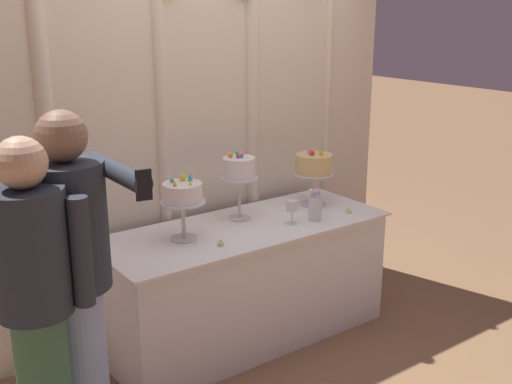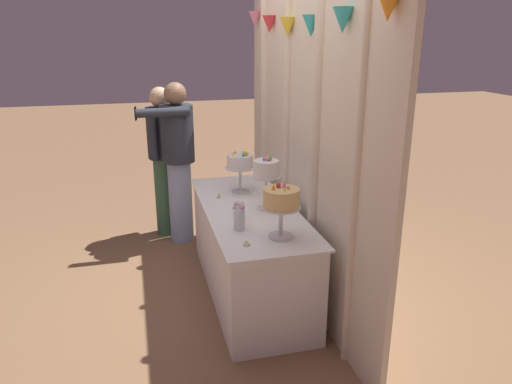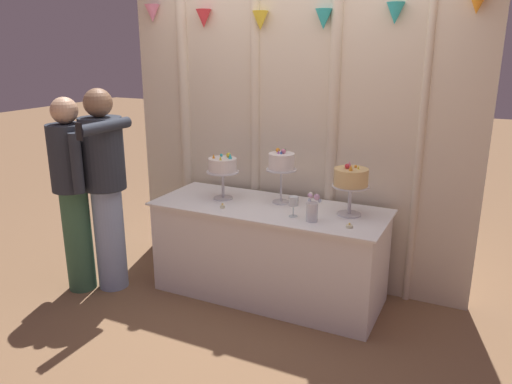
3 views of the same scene
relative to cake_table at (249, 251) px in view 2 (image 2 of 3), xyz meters
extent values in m
plane|color=#846042|center=(0.00, -0.10, -0.38)|extent=(24.00, 24.00, 0.00)
cube|color=beige|center=(0.00, 0.44, 0.91)|extent=(2.95, 0.04, 2.57)
cylinder|color=beige|center=(-1.02, 0.41, 0.91)|extent=(0.10, 0.10, 2.57)
cylinder|color=beige|center=(-0.32, 0.41, 0.91)|extent=(0.08, 0.08, 2.57)
cylinder|color=beige|center=(0.35, 0.41, 0.91)|extent=(0.09, 0.09, 2.57)
cylinder|color=beige|center=(1.02, 0.41, 0.91)|extent=(0.06, 0.06, 2.57)
cone|color=pink|center=(-1.29, 0.38, 1.83)|extent=(0.13, 0.13, 0.15)
cone|color=#DB333D|center=(-0.77, 0.38, 1.78)|extent=(0.13, 0.13, 0.15)
cone|color=yellow|center=(-0.26, 0.38, 1.75)|extent=(0.13, 0.13, 0.15)
cone|color=#2DB2B7|center=(0.26, 0.38, 1.75)|extent=(0.13, 0.13, 0.15)
cone|color=#2DB2B7|center=(0.77, 0.38, 1.78)|extent=(0.13, 0.13, 0.15)
cone|color=orange|center=(1.29, 0.38, 1.83)|extent=(0.13, 0.13, 0.15)
cube|color=white|center=(0.00, 0.00, -0.01)|extent=(1.77, 0.66, 0.73)
cube|color=white|center=(0.00, 0.00, 0.37)|extent=(1.82, 0.71, 0.01)
cylinder|color=silver|center=(-0.42, 0.02, 0.38)|extent=(0.16, 0.16, 0.01)
cylinder|color=silver|center=(-0.42, 0.02, 0.49)|extent=(0.02, 0.02, 0.21)
cylinder|color=silver|center=(-0.42, 0.02, 0.60)|extent=(0.26, 0.26, 0.01)
cylinder|color=white|center=(-0.42, 0.02, 0.66)|extent=(0.23, 0.23, 0.11)
cone|color=#2DB2B7|center=(-0.35, 0.04, 0.73)|extent=(0.03, 0.03, 0.04)
sphere|color=yellow|center=(-0.39, 0.07, 0.73)|extent=(0.04, 0.04, 0.04)
sphere|color=#2DB2B7|center=(-0.45, 0.07, 0.72)|extent=(0.02, 0.02, 0.02)
cone|color=orange|center=(-0.48, -0.01, 0.73)|extent=(0.02, 0.02, 0.03)
cone|color=yellow|center=(-0.40, -0.04, 0.72)|extent=(0.02, 0.02, 0.03)
cylinder|color=silver|center=(0.05, 0.13, 0.38)|extent=(0.13, 0.13, 0.01)
cylinder|color=silver|center=(0.05, 0.13, 0.51)|extent=(0.02, 0.02, 0.25)
cylinder|color=silver|center=(0.05, 0.13, 0.64)|extent=(0.24, 0.24, 0.01)
cylinder|color=white|center=(0.05, 0.13, 0.71)|extent=(0.20, 0.20, 0.12)
sphere|color=pink|center=(0.06, 0.13, 0.79)|extent=(0.04, 0.04, 0.04)
sphere|color=green|center=(0.06, 0.15, 0.79)|extent=(0.03, 0.03, 0.03)
sphere|color=orange|center=(0.00, 0.16, 0.79)|extent=(0.03, 0.03, 0.03)
cone|color=purple|center=(0.03, 0.11, 0.78)|extent=(0.02, 0.02, 0.03)
cone|color=blue|center=(0.05, 0.11, 0.78)|extent=(0.02, 0.02, 0.03)
cylinder|color=silver|center=(0.61, 0.08, 0.38)|extent=(0.17, 0.17, 0.01)
cylinder|color=silver|center=(0.61, 0.08, 0.49)|extent=(0.03, 0.03, 0.20)
cylinder|color=silver|center=(0.61, 0.08, 0.59)|extent=(0.27, 0.27, 0.01)
cylinder|color=#DBB775|center=(0.61, 0.08, 0.66)|extent=(0.25, 0.25, 0.12)
cone|color=yellow|center=(0.66, 0.08, 0.73)|extent=(0.02, 0.02, 0.03)
sphere|color=orange|center=(0.63, 0.12, 0.73)|extent=(0.02, 0.02, 0.02)
cone|color=pink|center=(0.59, 0.10, 0.75)|extent=(0.03, 0.03, 0.05)
sphere|color=#DB333D|center=(0.58, 0.06, 0.74)|extent=(0.03, 0.03, 0.03)
cone|color=orange|center=(0.62, 0.02, 0.74)|extent=(0.03, 0.03, 0.04)
cylinder|color=silver|center=(0.25, -0.13, 0.38)|extent=(0.06, 0.06, 0.00)
cylinder|color=silver|center=(0.25, -0.13, 0.42)|extent=(0.01, 0.01, 0.08)
cylinder|color=silver|center=(0.25, -0.13, 0.49)|extent=(0.07, 0.07, 0.07)
cylinder|color=silver|center=(0.41, -0.17, 0.44)|extent=(0.08, 0.08, 0.14)
sphere|color=#CC9EC6|center=(0.43, -0.16, 0.55)|extent=(0.04, 0.04, 0.04)
sphere|color=silver|center=(0.40, -0.21, 0.54)|extent=(0.02, 0.02, 0.02)
sphere|color=#CC9EC6|center=(0.40, -0.19, 0.57)|extent=(0.03, 0.03, 0.03)
sphere|color=#CC9EC6|center=(0.41, -0.20, 0.56)|extent=(0.03, 0.03, 0.03)
sphere|color=silver|center=(0.46, -0.15, 0.53)|extent=(0.03, 0.03, 0.03)
sphere|color=white|center=(0.39, -0.15, 0.56)|extent=(0.03, 0.03, 0.03)
cylinder|color=beige|center=(-0.30, -0.19, 0.38)|extent=(0.04, 0.04, 0.02)
sphere|color=#F9CC4C|center=(-0.30, -0.19, 0.41)|extent=(0.01, 0.01, 0.01)
cylinder|color=beige|center=(0.68, -0.18, 0.38)|extent=(0.05, 0.05, 0.02)
sphere|color=#F9CC4C|center=(0.68, -0.18, 0.40)|extent=(0.01, 0.01, 0.01)
cylinder|color=#93ADD6|center=(-1.23, -0.43, 0.05)|extent=(0.33, 0.33, 0.85)
cylinder|color=#282D38|center=(-1.23, -0.43, 0.76)|extent=(0.46, 0.46, 0.56)
sphere|color=#846047|center=(-1.23, -0.43, 1.15)|extent=(0.22, 0.22, 0.22)
cube|color=#232328|center=(-1.23, -0.58, 0.79)|extent=(0.03, 0.03, 0.36)
cylinder|color=#282D38|center=(-1.40, -0.55, 0.75)|extent=(0.08, 0.08, 0.50)
cylinder|color=#282D38|center=(-1.05, -0.57, 1.00)|extent=(0.08, 0.50, 0.08)
cube|color=black|center=(-1.05, -0.82, 1.00)|extent=(0.06, 0.02, 0.12)
cylinder|color=#3D6B4C|center=(-1.44, -0.57, 0.05)|extent=(0.30, 0.30, 0.85)
cylinder|color=#282D38|center=(-1.44, -0.57, 0.73)|extent=(0.42, 0.42, 0.52)
sphere|color=tan|center=(-1.44, -0.57, 1.09)|extent=(0.20, 0.20, 0.20)
cylinder|color=#282D38|center=(-1.61, -0.48, 0.72)|extent=(0.08, 0.08, 0.46)
cylinder|color=#282D38|center=(-1.27, -0.67, 0.72)|extent=(0.08, 0.08, 0.46)
camera|label=1|loc=(-2.08, -2.96, 1.67)|focal=44.23mm
camera|label=2|loc=(3.50, -0.84, 1.71)|focal=33.68mm
camera|label=3|loc=(1.49, -3.29, 1.56)|focal=34.69mm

